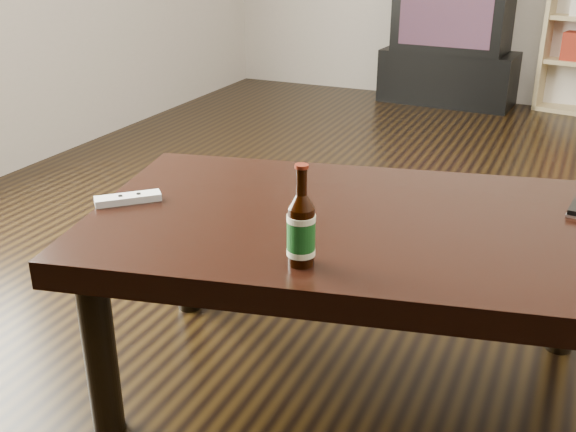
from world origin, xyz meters
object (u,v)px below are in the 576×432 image
at_px(tv_stand, 449,76).
at_px(beer_bottle, 301,230).
at_px(coffee_table, 360,242).
at_px(tv, 455,8).
at_px(remote, 128,199).

bearing_deg(tv_stand, beer_bottle, -79.49).
distance_m(tv_stand, coffee_table, 3.47).
height_order(tv, beer_bottle, tv).
bearing_deg(coffee_table, tv_stand, 97.84).
relative_size(tv_stand, tv, 1.17).
bearing_deg(remote, tv_stand, 134.40).
height_order(tv_stand, tv, tv).
relative_size(coffee_table, beer_bottle, 6.64).
bearing_deg(remote, coffee_table, 60.89).
xyz_separation_m(coffee_table, remote, (-0.59, -0.15, 0.08)).
xyz_separation_m(tv_stand, beer_bottle, (0.44, -3.72, 0.40)).
distance_m(tv_stand, tv, 0.47).
xyz_separation_m(tv, beer_bottle, (0.44, -3.72, -0.07)).
bearing_deg(beer_bottle, tv_stand, 96.68).
bearing_deg(beer_bottle, remote, 165.91).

